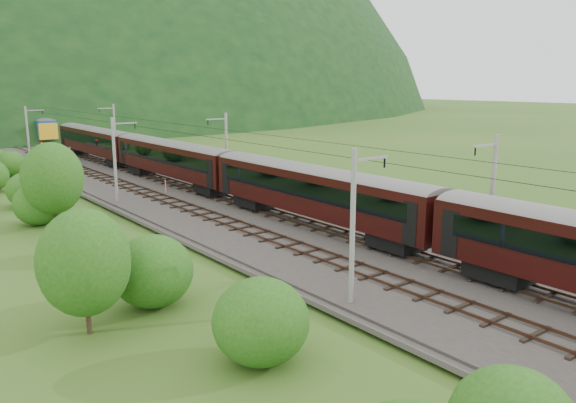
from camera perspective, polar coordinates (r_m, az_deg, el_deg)
ground at (r=34.29m, az=13.89°, el=-7.92°), size 600.00×600.00×0.00m
railbed at (r=40.80m, az=2.82°, el=-4.13°), size 14.00×220.00×0.30m
track_left at (r=39.28m, az=0.16°, el=-4.42°), size 2.40×220.00×0.27m
track_right at (r=42.30m, az=5.30°, el=-3.27°), size 2.40×220.00×0.27m
catenary_left at (r=55.65m, az=-17.14°, el=4.27°), size 2.54×192.28×8.00m
catenary_right at (r=61.03m, az=-6.33°, el=5.36°), size 2.54×192.28×8.00m
overhead_wires at (r=39.45m, az=2.93°, el=5.62°), size 4.83×198.00×0.03m
train at (r=43.26m, az=3.23°, el=1.74°), size 3.23×177.48×5.62m
hazard_post_near at (r=59.53m, az=-12.32°, el=1.54°), size 0.14×0.14×1.31m
hazard_post_far at (r=91.84m, az=-21.26°, el=4.70°), size 0.17×0.17×1.62m
signal at (r=91.55m, az=-23.70°, el=4.87°), size 0.27×0.27×2.42m
vegetation_left at (r=36.45m, az=-19.30°, el=-2.63°), size 13.37×147.10×6.88m
vegetation_right at (r=46.05m, az=18.37°, el=-1.64°), size 5.72×102.49×2.53m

